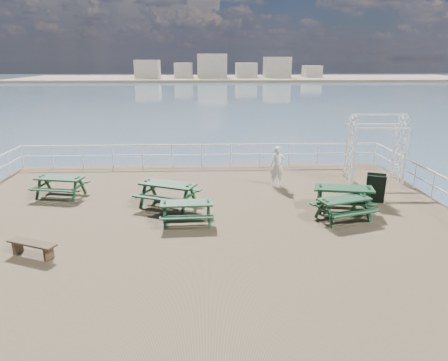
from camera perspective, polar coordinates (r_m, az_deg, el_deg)
ground at (r=13.76m, az=-3.56°, el=-5.73°), size 18.00×14.00×0.30m
sea_backdrop at (r=147.37m, az=2.53°, el=14.78°), size 300.00×300.00×9.20m
railing at (r=15.86m, az=-3.71°, el=1.28°), size 17.77×13.76×1.10m
picnic_table_a at (r=16.75m, az=-22.38°, el=-0.27°), size 2.04×1.76×0.87m
picnic_table_b at (r=14.58m, az=-8.03°, el=-1.28°), size 2.50×2.29×0.98m
picnic_table_c at (r=14.67m, az=16.75°, el=-1.81°), size 2.23×1.93×0.96m
picnic_table_d at (r=13.02m, az=-5.35°, el=-3.94°), size 1.74×1.43×0.82m
picnic_table_e at (r=13.83m, az=16.74°, el=-3.26°), size 2.09×1.88×0.85m
flat_bench_near at (r=12.12m, az=-25.71°, el=-8.39°), size 1.47×0.89×0.42m
trellis_arbor at (r=18.59m, az=20.79°, el=3.90°), size 2.40×1.35×2.92m
sandwich_board at (r=15.86m, az=20.82°, el=-1.09°), size 0.81×0.71×1.11m
person at (r=16.88m, az=7.66°, el=2.03°), size 0.64×0.44×1.69m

